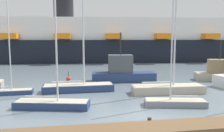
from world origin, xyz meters
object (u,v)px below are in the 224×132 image
object	(u,v)px
fishing_boat_0	(221,73)
cruise_ship	(132,41)
sailboat_2	(8,90)
sailboat_4	(168,88)
sailboat_0	(52,102)
channel_buoy_0	(68,79)
fishing_boat_2	(122,72)
sailboat_5	(175,101)
sailboat_3	(79,86)

from	to	relation	value
fishing_boat_0	cruise_ship	xyz separation A→B (m)	(-4.78, 27.29, 3.55)
sailboat_2	sailboat_4	bearing A→B (deg)	-9.60
sailboat_0	channel_buoy_0	bearing A→B (deg)	97.82
cruise_ship	sailboat_4	bearing A→B (deg)	-93.58
sailboat_0	channel_buoy_0	size ratio (longest dim) A/B	7.90
sailboat_0	fishing_boat_2	size ratio (longest dim) A/B	1.21
sailboat_5	fishing_boat_0	distance (m)	14.37
sailboat_4	fishing_boat_0	world-z (taller)	sailboat_4
sailboat_0	sailboat_2	distance (m)	6.94
channel_buoy_0	sailboat_5	bearing A→B (deg)	-54.76
fishing_boat_2	channel_buoy_0	distance (m)	6.87
sailboat_0	sailboat_4	bearing A→B (deg)	28.97
sailboat_0	sailboat_2	xyz separation A→B (m)	(-4.63, 5.17, -0.04)
sailboat_0	sailboat_2	size ratio (longest dim) A/B	1.07
sailboat_5	sailboat_4	bearing A→B (deg)	-93.51
sailboat_0	sailboat_3	size ratio (longest dim) A/B	0.85
fishing_boat_0	channel_buoy_0	world-z (taller)	fishing_boat_0
cruise_ship	fishing_boat_0	bearing A→B (deg)	-75.50
sailboat_4	cruise_ship	distance (m)	33.38
sailboat_4	fishing_boat_0	distance (m)	10.97
fishing_boat_2	sailboat_4	bearing A→B (deg)	118.96
sailboat_4	channel_buoy_0	xyz separation A→B (m)	(-9.83, 8.16, -0.27)
sailboat_5	fishing_boat_0	world-z (taller)	sailboat_5
sailboat_4	sailboat_5	xyz separation A→B (m)	(-1.15, -4.14, -0.17)
fishing_boat_0	channel_buoy_0	bearing A→B (deg)	6.88
fishing_boat_0	fishing_boat_2	world-z (taller)	fishing_boat_2
sailboat_2	channel_buoy_0	distance (m)	8.31
sailboat_3	fishing_boat_0	world-z (taller)	sailboat_3
fishing_boat_2	cruise_ship	distance (m)	27.22
sailboat_3	sailboat_4	xyz separation A→B (m)	(8.66, -2.33, 0.02)
cruise_ship	sailboat_3	bearing A→B (deg)	-109.10
sailboat_3	fishing_boat_0	size ratio (longest dim) A/B	1.67
sailboat_0	sailboat_4	xyz separation A→B (m)	(10.80, 3.15, 0.10)
sailboat_0	fishing_boat_2	world-z (taller)	sailboat_0
sailboat_4	cruise_ship	xyz separation A→B (m)	(4.70, 32.81, 3.96)
sailboat_3	fishing_boat_2	size ratio (longest dim) A/B	1.42
sailboat_5	sailboat_0	bearing A→B (deg)	6.19
sailboat_0	fishing_boat_0	world-z (taller)	sailboat_0
sailboat_3	sailboat_2	bearing A→B (deg)	-178.38
channel_buoy_0	cruise_ship	world-z (taller)	cruise_ship
sailboat_4	sailboat_3	bearing A→B (deg)	167.67
fishing_boat_0	sailboat_5	bearing A→B (deg)	56.93
sailboat_3	sailboat_5	distance (m)	9.91
channel_buoy_0	cruise_ship	bearing A→B (deg)	59.48
sailboat_0	cruise_ship	bearing A→B (deg)	79.37
channel_buoy_0	sailboat_0	bearing A→B (deg)	-94.87
fishing_boat_0	cruise_ship	distance (m)	27.93
sailboat_0	sailboat_2	bearing A→B (deg)	144.54
sailboat_3	sailboat_4	distance (m)	8.97
fishing_boat_0	sailboat_3	bearing A→B (deg)	24.64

